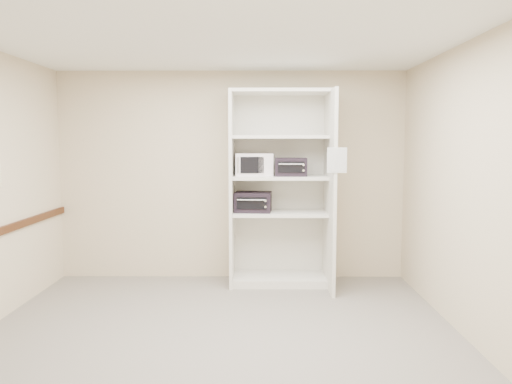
{
  "coord_description": "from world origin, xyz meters",
  "views": [
    {
      "loc": [
        0.37,
        -4.51,
        1.79
      ],
      "look_at": [
        0.32,
        1.45,
        1.19
      ],
      "focal_mm": 35.0,
      "sensor_mm": 36.0,
      "label": 1
    }
  ],
  "objects_px": {
    "shelving_unit": "(283,195)",
    "toaster_oven_lower": "(253,202)",
    "toaster_oven_upper": "(291,167)",
    "microwave": "(254,164)"
  },
  "relations": [
    {
      "from": "toaster_oven_lower",
      "to": "toaster_oven_upper",
      "type": "bearing_deg",
      "value": 2.71
    },
    {
      "from": "microwave",
      "to": "toaster_oven_lower",
      "type": "xyz_separation_m",
      "value": [
        -0.01,
        -0.07,
        -0.47
      ]
    },
    {
      "from": "shelving_unit",
      "to": "toaster_oven_upper",
      "type": "xyz_separation_m",
      "value": [
        0.09,
        -0.05,
        0.35
      ]
    },
    {
      "from": "microwave",
      "to": "toaster_oven_lower",
      "type": "bearing_deg",
      "value": -98.81
    },
    {
      "from": "shelving_unit",
      "to": "toaster_oven_lower",
      "type": "distance_m",
      "value": 0.39
    },
    {
      "from": "shelving_unit",
      "to": "toaster_oven_lower",
      "type": "height_order",
      "value": "shelving_unit"
    },
    {
      "from": "shelving_unit",
      "to": "toaster_oven_upper",
      "type": "distance_m",
      "value": 0.37
    },
    {
      "from": "shelving_unit",
      "to": "toaster_oven_lower",
      "type": "xyz_separation_m",
      "value": [
        -0.38,
        -0.03,
        -0.09
      ]
    },
    {
      "from": "shelving_unit",
      "to": "toaster_oven_lower",
      "type": "relative_size",
      "value": 5.44
    },
    {
      "from": "toaster_oven_upper",
      "to": "microwave",
      "type": "bearing_deg",
      "value": 170.71
    }
  ]
}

